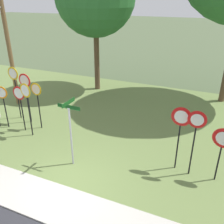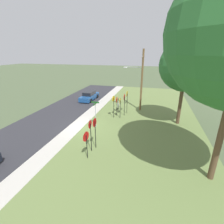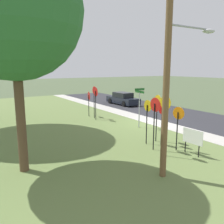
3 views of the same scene
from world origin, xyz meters
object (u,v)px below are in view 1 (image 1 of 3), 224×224
Objects in this scene: stop_sign_center_tall at (27,99)px; stop_sign_far_right at (15,82)px; street_name_post at (70,128)px; stop_sign_near_right at (3,99)px; yield_sign_near_right at (180,124)px; stop_sign_near_left at (26,88)px; yield_sign_near_left at (196,129)px; stop_sign_far_left at (20,99)px; yield_sign_far_left at (222,143)px; stop_sign_far_center at (37,97)px; utility_pole at (4,34)px.

stop_sign_far_right is at bearing 156.19° from stop_sign_center_tall.
street_name_post is at bearing -10.36° from stop_sign_center_tall.
stop_sign_near_right is 8.52m from yield_sign_near_right.
stop_sign_near_left is 1.01× the size of yield_sign_near_left.
stop_sign_near_left is 1.21m from stop_sign_near_right.
stop_sign_far_left is 1.09× the size of yield_sign_far_left.
stop_sign_near_left is 4.60m from street_name_post.
yield_sign_near_right reaches higher than stop_sign_far_left.
stop_sign_near_left is at bearing -8.55° from stop_sign_far_right.
stop_sign_far_center is at bearing 178.13° from yield_sign_near_right.
stop_sign_near_right is at bearing -176.87° from yield_sign_near_right.
yield_sign_near_left is 0.99m from yield_sign_far_left.
yield_sign_near_left reaches higher than stop_sign_near_right.
utility_pole is (-10.27, 2.42, 2.28)m from yield_sign_near_right.
stop_sign_far_center is at bearing 175.02° from yield_sign_near_left.
stop_sign_far_center is at bearing 41.19° from stop_sign_far_left.
stop_sign_far_left is 0.30× the size of utility_pole.
street_name_post is (-3.82, -1.35, -0.31)m from yield_sign_near_right.
stop_sign_near_left is 0.89m from stop_sign_far_right.
stop_sign_near_right is 4.87m from street_name_post.
stop_sign_center_tall is (0.66, -0.24, 0.23)m from stop_sign_far_left.
yield_sign_near_right is 1.22× the size of yield_sign_far_left.
stop_sign_near_left is 1.03× the size of yield_sign_near_right.
utility_pole is at bearing 150.40° from street_name_post.
stop_sign_near_right is 0.29× the size of utility_pole.
stop_sign_near_left is 1.48m from stop_sign_center_tall.
street_name_post is at bearing -23.44° from stop_sign_far_right.
street_name_post reaches higher than stop_sign_center_tall.
street_name_post is at bearing -156.35° from yield_sign_far_left.
yield_sign_near_right is (8.51, 0.06, 0.37)m from stop_sign_near_right.
stop_sign_near_right is at bearing -124.83° from stop_sign_near_left.
yield_sign_near_left is 1.01× the size of yield_sign_near_right.
yield_sign_far_left is (9.30, -1.00, -0.36)m from stop_sign_near_left.
stop_sign_far_right reaches higher than yield_sign_far_left.
utility_pole is at bearing 152.89° from stop_sign_center_tall.
stop_sign_far_center is at bearing -174.04° from yield_sign_far_left.
yield_sign_far_left is at bearing -2.52° from stop_sign_far_center.
stop_sign_far_right is 2.26m from stop_sign_center_tall.
yield_sign_near_right is at bearing -174.18° from yield_sign_far_left.
stop_sign_far_center is 0.31× the size of utility_pole.
utility_pole is at bearing 138.73° from stop_sign_far_left.
street_name_post is at bearing -29.68° from stop_sign_far_center.
stop_sign_far_right is (-0.18, 1.11, 0.48)m from stop_sign_near_right.
utility_pole is at bearing 167.09° from yield_sign_near_left.
stop_sign_far_center is 0.84× the size of stop_sign_far_right.
stop_sign_center_tall is at bearing -20.19° from stop_sign_far_left.
stop_sign_near_left is 1.21× the size of stop_sign_near_right.
stop_sign_far_right is 1.34× the size of yield_sign_far_left.
yield_sign_near_right is at bearing 164.64° from yield_sign_near_left.
stop_sign_center_tall is at bearing -16.71° from stop_sign_near_right.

